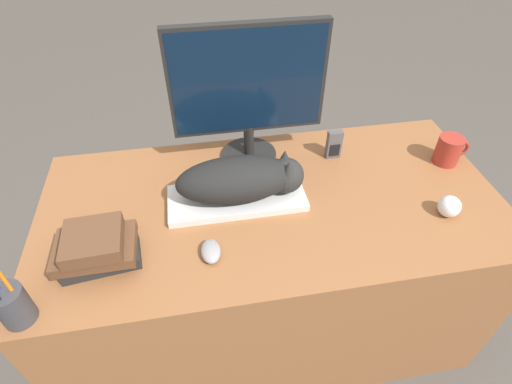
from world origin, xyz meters
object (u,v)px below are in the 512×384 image
(keyboard, at_px, (237,198))
(book_stack, at_px, (96,248))
(cat, at_px, (244,179))
(phone, at_px, (334,145))
(monitor, at_px, (248,88))
(computer_mouse, at_px, (211,251))
(pen_cup, at_px, (12,305))
(coffee_mug, at_px, (449,150))
(baseball, at_px, (449,206))

(keyboard, xyz_separation_m, book_stack, (-0.40, -0.17, 0.04))
(cat, relative_size, phone, 3.73)
(monitor, distance_m, computer_mouse, 0.53)
(pen_cup, xyz_separation_m, phone, (0.95, 0.49, -0.01))
(phone, relative_size, book_stack, 0.48)
(keyboard, relative_size, book_stack, 1.95)
(cat, relative_size, pen_cup, 1.69)
(cat, xyz_separation_m, phone, (0.35, 0.17, -0.04))
(computer_mouse, height_order, phone, phone)
(cat, relative_size, book_stack, 1.78)
(keyboard, xyz_separation_m, cat, (0.03, 0.00, 0.08))
(book_stack, bearing_deg, keyboard, 23.36)
(coffee_mug, distance_m, book_stack, 1.20)
(keyboard, bearing_deg, baseball, -15.06)
(coffee_mug, bearing_deg, book_stack, -167.94)
(cat, distance_m, monitor, 0.29)
(coffee_mug, relative_size, pen_cup, 0.51)
(book_stack, bearing_deg, pen_cup, -140.00)
(baseball, bearing_deg, keyboard, 164.94)
(keyboard, height_order, cat, cat)
(computer_mouse, xyz_separation_m, pen_cup, (-0.48, -0.12, 0.04))
(cat, height_order, baseball, cat)
(keyboard, height_order, coffee_mug, coffee_mug)
(phone, bearing_deg, pen_cup, -152.61)
(monitor, height_order, coffee_mug, monitor)
(baseball, distance_m, phone, 0.43)
(computer_mouse, bearing_deg, monitor, 67.47)
(cat, relative_size, baseball, 5.88)
(keyboard, height_order, book_stack, book_stack)
(computer_mouse, relative_size, coffee_mug, 0.72)
(computer_mouse, bearing_deg, pen_cup, -166.24)
(coffee_mug, height_order, phone, phone)
(monitor, distance_m, coffee_mug, 0.74)
(book_stack, bearing_deg, computer_mouse, -5.54)
(coffee_mug, bearing_deg, monitor, 167.88)
(phone, bearing_deg, baseball, -53.06)
(monitor, xyz_separation_m, baseball, (0.56, -0.39, -0.24))
(baseball, relative_size, phone, 0.63)
(cat, xyz_separation_m, computer_mouse, (-0.13, -0.20, -0.08))
(keyboard, xyz_separation_m, phone, (0.38, 0.17, 0.04))
(keyboard, bearing_deg, phone, 24.79)
(pen_cup, distance_m, book_stack, 0.23)
(computer_mouse, bearing_deg, phone, 38.34)
(pen_cup, relative_size, book_stack, 1.06)
(monitor, bearing_deg, pen_cup, -140.23)
(cat, bearing_deg, pen_cup, -152.02)
(monitor, relative_size, computer_mouse, 5.77)
(coffee_mug, xyz_separation_m, pen_cup, (-1.35, -0.40, 0.01))
(computer_mouse, relative_size, book_stack, 0.39)
(book_stack, bearing_deg, phone, 24.05)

